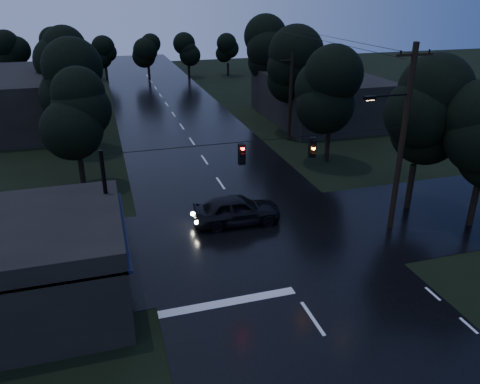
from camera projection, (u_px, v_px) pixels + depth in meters
main_road at (192, 142)px, 40.95m from camera, size 12.00×120.00×0.02m
cross_street at (258, 238)px, 25.14m from camera, size 60.00×9.00×0.02m
building_far_right at (320, 97)px, 47.26m from camera, size 10.00×14.00×4.40m
building_far_left at (28, 99)px, 45.05m from camera, size 10.00×16.00×5.00m
utility_pole_main at (401, 138)px, 24.11m from camera, size 3.50×0.30×10.00m
utility_pole_far at (291, 96)px, 39.82m from camera, size 2.00×0.30×7.50m
anchor_pole_left at (108, 213)px, 21.10m from camera, size 0.18×0.18×6.00m
span_signals at (277, 150)px, 22.31m from camera, size 15.00×0.37×1.12m
tree_corner_near at (422, 111)px, 26.25m from camera, size 4.48×4.48×9.44m
tree_left_a at (73, 111)px, 29.46m from camera, size 3.92×3.92×8.26m
tree_left_b at (67, 83)px, 36.18m from camera, size 4.20×4.20×8.85m
tree_left_c at (64, 61)px, 44.66m from camera, size 4.48×4.48×9.44m
tree_right_a at (332, 89)px, 34.04m from camera, size 4.20×4.20×8.85m
tree_right_b at (297, 67)px, 41.08m from camera, size 4.48×4.48×9.44m
tree_right_c at (265, 49)px, 49.86m from camera, size 4.76×4.76×10.03m
car at (237, 209)px, 26.45m from camera, size 5.04×2.22×1.69m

